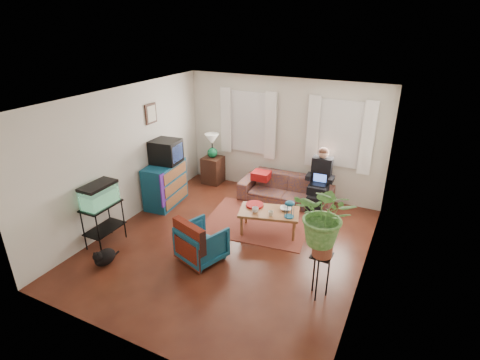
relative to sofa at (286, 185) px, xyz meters
The scene contains 31 objects.
floor 2.11m from the sofa, 98.22° to the right, with size 4.50×5.00×0.01m, color #4F2B14.
ceiling 3.03m from the sofa, 98.22° to the right, with size 4.50×5.00×0.01m, color white.
wall_back 1.06m from the sofa, 123.36° to the left, with size 4.50×0.01×2.60m, color silver.
wall_front 4.65m from the sofa, 93.73° to the right, with size 4.50×0.01×2.60m, color silver.
wall_left 3.39m from the sofa, 141.16° to the right, with size 0.01×5.00×2.60m, color silver.
wall_right 2.97m from the sofa, 46.38° to the right, with size 0.01×5.00×2.60m, color silver.
window_left 1.65m from the sofa, 158.58° to the left, with size 1.08×0.04×1.38m, color white.
window_right 1.56m from the sofa, 24.27° to the left, with size 1.08×0.04×1.38m, color white.
curtains_left 1.63m from the sofa, 162.29° to the left, with size 1.36×0.06×1.50m, color white.
curtains_right 1.54m from the sofa, 20.15° to the left, with size 1.36×0.06×1.50m, color white.
picture_frame 3.19m from the sofa, 154.46° to the right, with size 0.04×0.32×0.40m, color #3D2616.
area_rug 1.19m from the sofa, 98.88° to the right, with size 2.00×1.60×0.01m, color maroon.
sofa is the anchor object (origin of this frame).
seated_person 0.75m from the sofa, ahead, with size 0.50×0.62×1.19m, color black, non-canonical shape.
side_table 1.96m from the sofa, behind, with size 0.44×0.44×0.65m, color #3F2117.
table_lamp 2.03m from the sofa, behind, with size 0.33×0.33×0.59m, color white, non-canonical shape.
dresser 2.60m from the sofa, 151.58° to the right, with size 0.51×1.02×0.92m, color #12526D.
crt_tv 2.66m from the sofa, 153.53° to the right, with size 0.56×0.51×0.49m, color black.
aquarium_stand 3.78m from the sofa, 127.43° to the right, with size 0.39×0.69×0.77m, color black.
aquarium 3.82m from the sofa, 127.43° to the right, with size 0.34×0.63×0.41m, color #7FD899.
black_cat 3.95m from the sofa, 118.02° to the right, with size 0.26×0.40×0.34m, color black.
armchair 2.68m from the sofa, 101.00° to the right, with size 0.67×0.63×0.69m, color #105A63.
serape_throw 2.95m from the sofa, 101.71° to the right, with size 0.69×0.16×0.57m, color #9E0A0A.
coffee_table 1.38m from the sofa, 83.24° to the right, with size 1.09×0.59×0.45m, color brown.
cup_a 1.52m from the sofa, 91.97° to the right, with size 0.12×0.12×0.10m, color white.
cup_b 1.54m from the sofa, 80.45° to the right, with size 0.10×0.10×0.09m, color beige.
bowl 1.26m from the sofa, 70.41° to the right, with size 0.21×0.21×0.05m, color white.
snack_tray 1.30m from the sofa, 97.26° to the right, with size 0.34×0.34×0.04m, color #B21414.
birdcage 1.53m from the sofa, 68.14° to the right, with size 0.18×0.18×0.32m, color #115B6B, non-canonical shape.
plant_stand 3.05m from the sofa, 61.08° to the right, with size 0.30×0.30×0.71m, color black.
potted_plant 3.15m from the sofa, 61.08° to the right, with size 0.81×0.70×0.90m, color #599947.
Camera 1 is at (2.67, -5.01, 3.74)m, focal length 28.00 mm.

